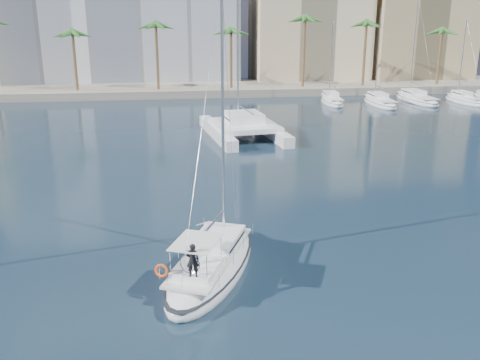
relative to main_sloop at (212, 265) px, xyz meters
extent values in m
plane|color=black|center=(1.64, 3.78, -0.49)|extent=(160.00, 160.00, 0.00)
cube|color=gray|center=(1.64, 64.78, 0.11)|extent=(120.00, 14.00, 1.20)
cube|color=silver|center=(-10.36, 76.78, 13.51)|extent=(42.00, 16.00, 28.00)
cube|color=beige|center=(23.64, 73.78, 9.51)|extent=(20.00, 14.00, 20.00)
cube|color=tan|center=(43.64, 71.78, 8.51)|extent=(18.00, 12.00, 18.00)
cylinder|color=brown|center=(1.64, 60.78, 4.76)|extent=(0.44, 0.44, 10.50)
sphere|color=#2D6625|center=(1.64, 60.78, 10.01)|extent=(3.60, 3.60, 3.60)
cylinder|color=brown|center=(35.64, 60.78, 4.76)|extent=(0.44, 0.44, 10.50)
sphere|color=#2D6625|center=(35.64, 60.78, 10.01)|extent=(3.60, 3.60, 3.60)
ellipsoid|color=white|center=(0.01, 0.01, -0.18)|extent=(6.79, 10.42, 2.07)
ellipsoid|color=black|center=(0.01, 0.01, 0.11)|extent=(6.85, 10.52, 0.18)
cube|color=silver|center=(-0.07, -0.17, 0.60)|extent=(4.98, 7.77, 0.12)
cube|color=white|center=(0.38, 0.90, 0.96)|extent=(3.23, 3.83, 0.60)
cube|color=black|center=(0.38, 0.90, 0.98)|extent=(3.10, 3.49, 0.14)
cylinder|color=#B7BABF|center=(0.82, 1.96, 7.20)|extent=(0.15, 0.15, 13.08)
cylinder|color=#B7BABF|center=(0.04, 0.10, 2.16)|extent=(1.66, 3.76, 0.11)
cube|color=white|center=(-0.81, -1.93, 0.84)|extent=(2.71, 3.03, 0.36)
cube|color=silver|center=(-0.85, -2.02, 2.21)|extent=(2.71, 3.03, 0.04)
torus|color=silver|center=(-1.18, -2.82, 1.51)|extent=(0.90, 0.42, 0.96)
torus|color=#F64B0C|center=(-2.46, -2.70, 1.21)|extent=(0.66, 0.43, 0.64)
imported|color=black|center=(-1.06, -3.05, 1.81)|extent=(0.60, 0.43, 1.57)
imported|color=maroon|center=(-1.03, -1.82, 1.62)|extent=(0.73, 0.72, 1.19)
cube|color=white|center=(3.06, 30.99, 0.06)|extent=(2.93, 13.78, 1.10)
cube|color=white|center=(8.68, 31.71, 0.06)|extent=(2.93, 13.78, 1.10)
cube|color=white|center=(5.96, 30.67, 0.81)|extent=(7.17, 8.29, 0.50)
cube|color=white|center=(5.87, 31.35, 1.51)|extent=(4.27, 4.57, 1.00)
cube|color=black|center=(5.87, 31.35, 1.56)|extent=(4.22, 4.02, 0.18)
cylinder|color=#B7BABF|center=(5.61, 33.40, 10.17)|extent=(0.18, 0.18, 18.32)
ellipsoid|color=silver|center=(0.02, 4.81, 0.26)|extent=(0.22, 0.43, 0.20)
sphere|color=silver|center=(0.02, 5.01, 0.28)|extent=(0.11, 0.11, 0.11)
cube|color=gray|center=(-0.29, 4.81, 0.29)|extent=(0.49, 0.18, 0.12)
cube|color=gray|center=(0.32, 4.81, 0.29)|extent=(0.49, 0.18, 0.12)
camera|label=1|loc=(-1.78, -24.42, 12.17)|focal=40.00mm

